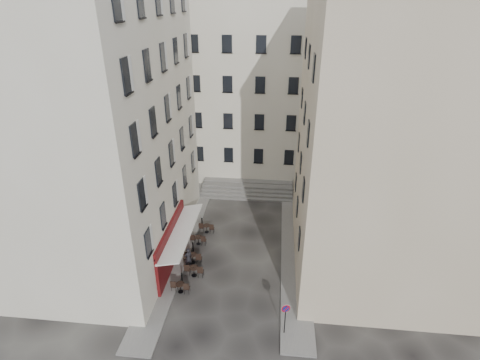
# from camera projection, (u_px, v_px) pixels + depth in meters

# --- Properties ---
(ground) EXTENTS (90.00, 90.00, 0.00)m
(ground) POSITION_uv_depth(u_px,v_px,m) (231.00, 277.00, 26.29)
(ground) COLOR black
(ground) RESTS_ON ground
(sidewalk_left) EXTENTS (2.00, 22.00, 0.12)m
(sidewalk_left) POSITION_uv_depth(u_px,v_px,m) (182.00, 240.00, 30.26)
(sidewalk_left) COLOR slate
(sidewalk_left) RESTS_ON ground
(sidewalk_right) EXTENTS (2.00, 18.00, 0.12)m
(sidewalk_right) POSITION_uv_depth(u_px,v_px,m) (294.00, 255.00, 28.52)
(sidewalk_right) COLOR slate
(sidewalk_right) RESTS_ON ground
(building_left) EXTENTS (12.20, 16.20, 20.60)m
(building_left) POSITION_uv_depth(u_px,v_px,m) (82.00, 118.00, 25.39)
(building_left) COLOR beige
(building_left) RESTS_ON ground
(building_right) EXTENTS (12.20, 14.20, 18.60)m
(building_right) POSITION_uv_depth(u_px,v_px,m) (396.00, 141.00, 24.29)
(building_right) COLOR tan
(building_right) RESTS_ON ground
(building_back) EXTENTS (18.20, 10.20, 18.60)m
(building_back) POSITION_uv_depth(u_px,v_px,m) (244.00, 86.00, 39.19)
(building_back) COLOR beige
(building_back) RESTS_ON ground
(cafe_storefront) EXTENTS (1.74, 7.30, 3.50)m
(cafe_storefront) POSITION_uv_depth(u_px,v_px,m) (173.00, 243.00, 26.76)
(cafe_storefront) COLOR #4A0D0A
(cafe_storefront) RESTS_ON ground
(stone_steps) EXTENTS (9.00, 3.15, 0.80)m
(stone_steps) POSITION_uv_depth(u_px,v_px,m) (247.00, 190.00, 37.32)
(stone_steps) COLOR #5B5856
(stone_steps) RESTS_ON ground
(bollard_near) EXTENTS (0.12, 0.12, 0.98)m
(bollard_near) POSITION_uv_depth(u_px,v_px,m) (182.00, 278.00, 25.48)
(bollard_near) COLOR black
(bollard_near) RESTS_ON ground
(bollard_mid) EXTENTS (0.12, 0.12, 0.98)m
(bollard_mid) POSITION_uv_depth(u_px,v_px,m) (193.00, 247.00, 28.60)
(bollard_mid) COLOR black
(bollard_mid) RESTS_ON ground
(bollard_far) EXTENTS (0.12, 0.12, 0.98)m
(bollard_far) POSITION_uv_depth(u_px,v_px,m) (202.00, 222.00, 31.72)
(bollard_far) COLOR black
(bollard_far) RESTS_ON ground
(no_parking_sign) EXTENTS (0.50, 0.19, 2.25)m
(no_parking_sign) POSITION_uv_depth(u_px,v_px,m) (285.00, 314.00, 21.20)
(no_parking_sign) COLOR black
(no_parking_sign) RESTS_ON ground
(bistro_table_a) EXTENTS (1.27, 0.60, 0.90)m
(bistro_table_a) POSITION_uv_depth(u_px,v_px,m) (180.00, 287.00, 24.81)
(bistro_table_a) COLOR black
(bistro_table_a) RESTS_ON ground
(bistro_table_b) EXTENTS (1.37, 0.64, 0.96)m
(bistro_table_b) POSITION_uv_depth(u_px,v_px,m) (194.00, 270.00, 26.24)
(bistro_table_b) COLOR black
(bistro_table_b) RESTS_ON ground
(bistro_table_c) EXTENTS (1.36, 0.64, 0.95)m
(bistro_table_c) POSITION_uv_depth(u_px,v_px,m) (193.00, 257.00, 27.55)
(bistro_table_c) COLOR black
(bistro_table_c) RESTS_ON ground
(bistro_table_d) EXTENTS (1.26, 0.59, 0.89)m
(bistro_table_d) POSITION_uv_depth(u_px,v_px,m) (198.00, 239.00, 29.62)
(bistro_table_d) COLOR black
(bistro_table_d) RESTS_ON ground
(bistro_table_e) EXTENTS (1.26, 0.59, 0.89)m
(bistro_table_e) POSITION_uv_depth(u_px,v_px,m) (207.00, 228.00, 31.11)
(bistro_table_e) COLOR black
(bistro_table_e) RESTS_ON ground
(pedestrian) EXTENTS (0.72, 0.69, 1.66)m
(pedestrian) POSITION_uv_depth(u_px,v_px,m) (188.00, 258.00, 26.93)
(pedestrian) COLOR black
(pedestrian) RESTS_ON ground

